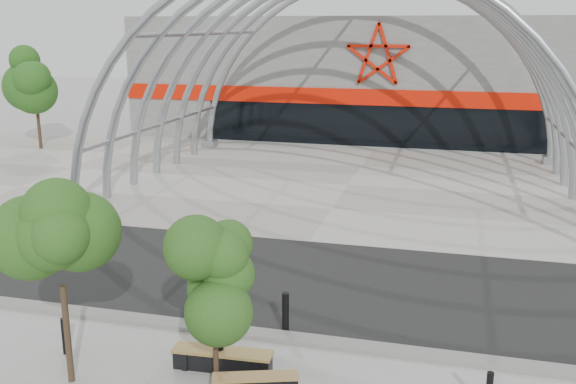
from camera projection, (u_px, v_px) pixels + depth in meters
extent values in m
plane|color=#989993|center=(248.00, 330.00, 16.20)|extent=(140.00, 140.00, 0.00)
cube|color=black|center=(284.00, 278.00, 19.47)|extent=(140.00, 7.00, 0.02)
cube|color=#9A958A|center=(348.00, 185.00, 30.71)|extent=(60.00, 17.00, 0.04)
cube|color=slate|center=(245.00, 332.00, 15.95)|extent=(60.00, 0.50, 0.12)
cube|color=slate|center=(390.00, 74.00, 46.55)|extent=(34.00, 15.00, 8.00)
cube|color=black|center=(376.00, 126.00, 40.26)|extent=(22.00, 0.25, 2.60)
cube|color=red|center=(377.00, 97.00, 39.80)|extent=(34.00, 0.30, 1.00)
torus|color=#92989D|center=(315.00, 233.00, 23.69)|extent=(20.36, 0.36, 20.36)
torus|color=#92989D|center=(328.00, 215.00, 26.03)|extent=(20.36, 0.36, 20.36)
torus|color=#92989D|center=(339.00, 199.00, 28.37)|extent=(20.36, 0.36, 20.36)
torus|color=#92989D|center=(348.00, 186.00, 30.71)|extent=(20.36, 0.36, 20.36)
torus|color=#92989D|center=(356.00, 174.00, 33.05)|extent=(20.36, 0.36, 20.36)
torus|color=#92989D|center=(363.00, 164.00, 35.39)|extent=(20.36, 0.36, 20.36)
torus|color=#92989D|center=(369.00, 156.00, 37.73)|extent=(20.36, 0.36, 20.36)
cylinder|color=#92989D|center=(571.00, 141.00, 27.71)|extent=(0.20, 15.00, 0.20)
cylinder|color=#92989D|center=(517.00, 34.00, 27.20)|extent=(0.20, 15.00, 0.20)
cylinder|color=#92989D|center=(205.00, 33.00, 30.64)|extent=(0.20, 15.00, 0.20)
cylinder|color=#92989D|center=(160.00, 124.00, 32.40)|extent=(0.20, 15.00, 0.20)
cube|color=#92989D|center=(75.00, 208.00, 26.05)|extent=(0.80, 0.80, 0.50)
cube|color=#92989D|center=(210.00, 144.00, 40.10)|extent=(0.80, 0.80, 0.50)
cube|color=#92989D|center=(550.00, 160.00, 35.24)|extent=(0.80, 0.80, 0.50)
cylinder|color=#2C2317|center=(67.00, 334.00, 13.62)|extent=(0.14, 0.14, 2.21)
ellipsoid|color=#244513|center=(59.00, 245.00, 13.11)|extent=(1.90, 1.90, 2.41)
cylinder|color=#312019|center=(216.00, 346.00, 13.62)|extent=(0.12, 0.12, 1.75)
ellipsoid|color=#234014|center=(213.00, 276.00, 13.21)|extent=(1.44, 1.44, 1.91)
cube|color=black|center=(223.00, 362.00, 14.31)|extent=(2.22, 0.53, 0.37)
cube|color=black|center=(188.00, 357.00, 14.46)|extent=(0.16, 0.49, 0.44)
cube|color=black|center=(259.00, 364.00, 14.14)|extent=(0.16, 0.49, 0.44)
cube|color=olive|center=(222.00, 352.00, 14.24)|extent=(2.28, 0.61, 0.07)
cube|color=black|center=(287.00, 383.00, 13.49)|extent=(0.22, 0.40, 0.35)
cube|color=olive|center=(255.00, 377.00, 13.40)|extent=(1.85, 0.95, 0.05)
cylinder|color=black|center=(65.00, 336.00, 14.95)|extent=(0.14, 0.14, 0.89)
cylinder|color=black|center=(217.00, 330.00, 15.25)|extent=(0.14, 0.14, 0.86)
cylinder|color=black|center=(220.00, 347.00, 14.25)|extent=(0.17, 0.17, 1.09)
cylinder|color=black|center=(286.00, 313.00, 15.91)|extent=(0.17, 0.17, 1.08)
cylinder|color=black|center=(39.00, 122.00, 39.36)|extent=(0.20, 0.20, 3.30)
ellipsoid|color=#194510|center=(34.00, 73.00, 38.60)|extent=(3.00, 3.00, 3.60)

